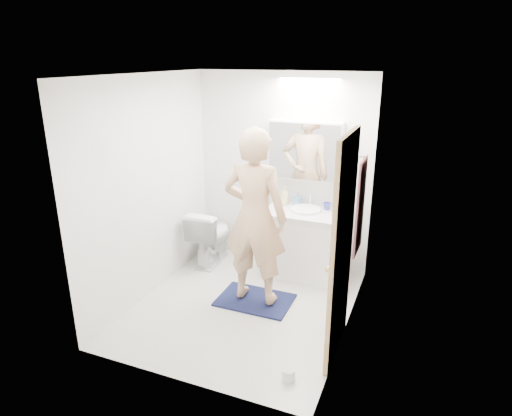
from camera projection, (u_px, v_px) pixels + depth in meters
The scene contains 23 objects.
floor at pixel (243, 306), 4.78m from camera, with size 2.50×2.50×0.00m, color silver.
ceiling at pixel (240, 74), 3.99m from camera, with size 2.50×2.50×0.00m, color white.
wall_back at pixel (282, 172), 5.48m from camera, with size 2.50×2.50×0.00m, color white.
wall_front at pixel (174, 249), 3.29m from camera, with size 2.50×2.50×0.00m, color white.
wall_left at pixel (149, 189), 4.77m from camera, with size 2.50×2.50×0.00m, color white.
wall_right at pixel (353, 215), 3.99m from camera, with size 2.50×2.50×0.00m, color white.
vanity_cabinet at pixel (304, 245), 5.36m from camera, with size 0.90×0.55×0.78m, color white.
countertop at pixel (305, 213), 5.22m from camera, with size 0.95×0.58×0.04m, color silver.
sink_basin at pixel (306, 210), 5.24m from camera, with size 0.36×0.36×0.03m, color white.
faucet at pixel (310, 200), 5.38m from camera, with size 0.02×0.02×0.16m, color silver.
medicine_cabinet at pixel (305, 151), 5.21m from camera, with size 0.88×0.14×0.70m, color white.
mirror_panel at pixel (303, 152), 5.14m from camera, with size 0.84×0.01×0.66m, color silver.
toilet at pixel (211, 236), 5.69m from camera, with size 0.41×0.72×0.74m, color white.
bath_rug at pixel (255, 300), 4.87m from camera, with size 0.80×0.55×0.02m, color #121C3B.
person at pixel (255, 217), 4.56m from camera, with size 0.68×0.45×1.87m, color tan.
door at pixel (342, 250), 3.76m from camera, with size 0.04×0.80×2.00m, color tan.
door_knob at pixel (329, 269), 3.53m from camera, with size 0.06×0.06×0.06m, color gold.
towel at pixel (360, 207), 4.52m from camera, with size 0.02×0.42×1.00m, color #13223C.
towel_hook at pixel (363, 157), 4.35m from camera, with size 0.02×0.02×0.07m, color silver.
soap_bottle_a at pixel (285, 196), 5.42m from camera, with size 0.09×0.09×0.23m, color beige.
soap_bottle_b at pixel (298, 199), 5.40m from camera, with size 0.08×0.08×0.17m, color #5588B6.
toothbrush_cup at pixel (327, 206), 5.26m from camera, with size 0.09×0.09×0.09m, color #3A40AE.
toilet_paper_roll at pixel (288, 374), 3.69m from camera, with size 0.11×0.11×0.10m, color silver.
Camera 1 is at (1.69, -3.81, 2.57)m, focal length 31.06 mm.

